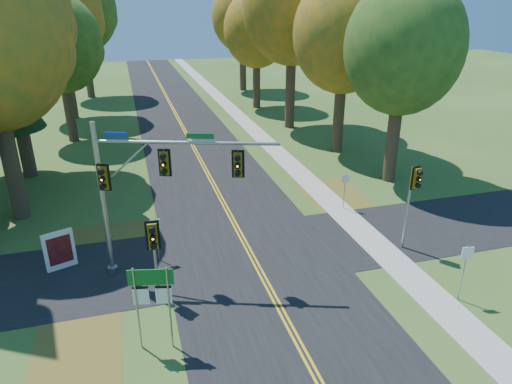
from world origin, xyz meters
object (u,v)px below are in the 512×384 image
object	(u,v)px
route_sign_cluster	(152,292)
traffic_mast	(145,182)
info_kiosk	(60,250)
east_signal_pole	(413,187)

from	to	relation	value
route_sign_cluster	traffic_mast	bearing A→B (deg)	99.87
traffic_mast	info_kiosk	xyz separation A→B (m)	(-3.94, 1.64, -3.49)
route_sign_cluster	info_kiosk	world-z (taller)	route_sign_cluster
route_sign_cluster	east_signal_pole	bearing A→B (deg)	29.07
traffic_mast	route_sign_cluster	world-z (taller)	traffic_mast
traffic_mast	info_kiosk	bearing A→B (deg)	176.36
east_signal_pole	route_sign_cluster	world-z (taller)	east_signal_pole
traffic_mast	route_sign_cluster	size ratio (longest dim) A/B	2.23
info_kiosk	route_sign_cluster	bearing A→B (deg)	-80.87
east_signal_pole	route_sign_cluster	bearing A→B (deg)	-175.50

